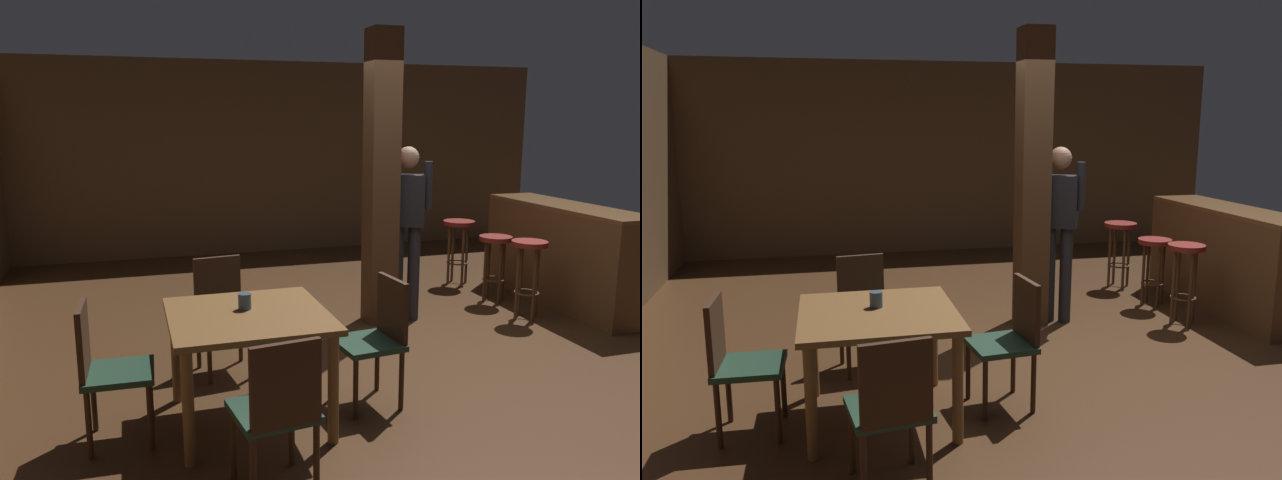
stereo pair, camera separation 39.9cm
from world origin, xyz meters
The scene contains 14 objects.
ground_plane centered at (0.00, 0.00, 0.00)m, with size 10.80×10.80×0.00m, color #422816.
wall_back centered at (0.00, 4.50, 1.40)m, with size 8.00×0.10×2.80m, color brown.
pillar centered at (-0.07, 0.87, 1.40)m, with size 0.28×0.28×2.80m, color #4C301C.
dining_table centered at (-1.69, -0.81, 0.64)m, with size 1.02×1.02×0.75m.
chair_east centered at (-0.78, -0.80, 0.51)m, with size 0.46×0.46×0.89m.
chair_west centered at (-2.58, -0.83, 0.51)m, with size 0.44×0.44×0.89m.
chair_south centered at (-1.71, -1.69, 0.51)m, with size 0.47×0.47×0.89m.
chair_north centered at (-1.73, 0.12, 0.51)m, with size 0.47×0.47×0.89m.
napkin_cup centered at (-1.70, -0.72, 0.80)m, with size 0.09×0.09×0.11m, color #33475B.
standing_person centered at (0.20, 0.85, 1.00)m, with size 0.45×0.33×1.72m.
bar_counter centered at (2.01, 0.88, 0.55)m, with size 0.56×2.14×1.08m.
bar_stool_near centered at (1.37, 0.50, 0.59)m, with size 0.35×0.35×0.80m.
bar_stool_mid centered at (1.40, 1.14, 0.55)m, with size 0.35×0.35×0.73m.
bar_stool_far centered at (1.39, 1.91, 0.59)m, with size 0.37×0.37×0.78m.
Camera 1 is at (-2.39, -4.63, 1.99)m, focal length 35.00 mm.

